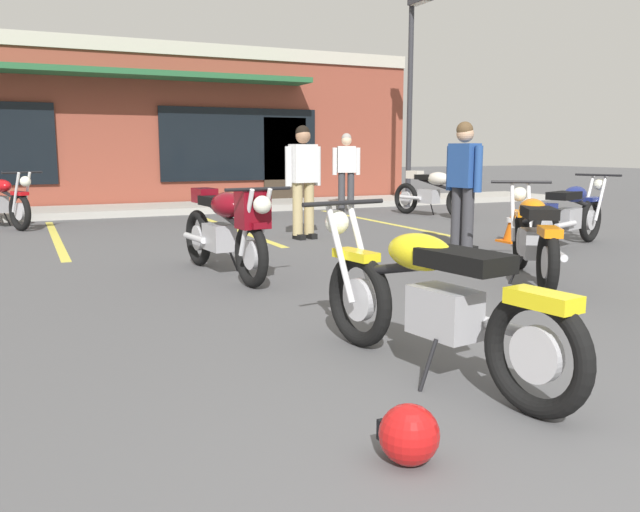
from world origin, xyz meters
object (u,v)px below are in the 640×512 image
object	(u,v)px
person_in_shorts_foreground	(346,167)
person_in_black_shirt	(464,179)
motorcycle_green_cafe_racer	(436,190)
parking_lot_lamp_post	(413,72)
motorcycle_silver_naked	(533,236)
motorcycle_foreground_classic	(432,298)
traffic_cone	(513,224)
motorcycle_black_cruiser	(226,227)
person_by_back_row	(303,175)
motorcycle_red_sportbike	(571,214)
helmet_on_pavement	(409,434)

from	to	relation	value
person_in_shorts_foreground	person_in_black_shirt	bearing A→B (deg)	-101.98
motorcycle_green_cafe_racer	parking_lot_lamp_post	size ratio (longest dim) A/B	0.44
motorcycle_silver_naked	parking_lot_lamp_post	world-z (taller)	parking_lot_lamp_post
person_in_black_shirt	motorcycle_foreground_classic	bearing A→B (deg)	-128.77
motorcycle_foreground_classic	person_in_shorts_foreground	xyz separation A→B (m)	(4.28, 9.56, 0.49)
traffic_cone	motorcycle_black_cruiser	bearing A→B (deg)	-169.39
motorcycle_silver_naked	person_by_back_row	distance (m)	4.05
person_in_black_shirt	person_by_back_row	bearing A→B (deg)	124.04
motorcycle_black_cruiser	person_in_shorts_foreground	bearing A→B (deg)	53.74
motorcycle_foreground_classic	traffic_cone	size ratio (longest dim) A/B	3.96
person_in_shorts_foreground	person_by_back_row	world-z (taller)	same
motorcycle_foreground_classic	motorcycle_green_cafe_racer	bearing A→B (deg)	55.31
motorcycle_silver_naked	motorcycle_green_cafe_racer	distance (m)	6.50
parking_lot_lamp_post	person_in_shorts_foreground	bearing A→B (deg)	-170.19
motorcycle_foreground_classic	motorcycle_black_cruiser	size ratio (longest dim) A/B	1.00
motorcycle_red_sportbike	motorcycle_black_cruiser	size ratio (longest dim) A/B	0.95
person_in_black_shirt	traffic_cone	bearing A→B (deg)	19.77
person_in_black_shirt	person_in_shorts_foreground	xyz separation A→B (m)	(1.22, 5.74, 0.00)
motorcycle_green_cafe_racer	person_in_shorts_foreground	distance (m)	2.14
person_in_black_shirt	parking_lot_lamp_post	distance (m)	7.11
traffic_cone	motorcycle_red_sportbike	bearing A→B (deg)	-63.59
motorcycle_black_cruiser	person_in_shorts_foreground	xyz separation A→B (m)	(4.51, 6.15, 0.42)
person_by_back_row	parking_lot_lamp_post	distance (m)	6.35
motorcycle_silver_naked	parking_lot_lamp_post	xyz separation A→B (m)	(3.60, 7.96, 2.60)
motorcycle_red_sportbike	motorcycle_silver_naked	distance (m)	2.67
parking_lot_lamp_post	motorcycle_foreground_classic	bearing A→B (deg)	-121.78
person_in_black_shirt	motorcycle_green_cafe_racer	bearing A→B (deg)	59.67
motorcycle_red_sportbike	motorcycle_green_cafe_racer	size ratio (longest dim) A/B	0.96
motorcycle_silver_naked	traffic_cone	size ratio (longest dim) A/B	3.50
motorcycle_black_cruiser	person_in_black_shirt	world-z (taller)	person_in_black_shirt
traffic_cone	helmet_on_pavement	bearing A→B (deg)	-134.18
motorcycle_foreground_classic	motorcycle_red_sportbike	world-z (taller)	same
motorcycle_foreground_classic	person_in_shorts_foreground	distance (m)	10.49
motorcycle_black_cruiser	person_in_shorts_foreground	world-z (taller)	person_in_shorts_foreground
motorcycle_black_cruiser	traffic_cone	size ratio (longest dim) A/B	3.98
motorcycle_red_sportbike	helmet_on_pavement	bearing A→B (deg)	-140.47
motorcycle_foreground_classic	person_in_black_shirt	bearing A→B (deg)	51.23
helmet_on_pavement	parking_lot_lamp_post	distance (m)	13.10
motorcycle_green_cafe_racer	helmet_on_pavement	distance (m)	10.60
motorcycle_foreground_classic	person_in_shorts_foreground	world-z (taller)	person_in_shorts_foreground
motorcycle_green_cafe_racer	person_by_back_row	xyz separation A→B (m)	(-3.68, -1.91, 0.42)
person_by_back_row	helmet_on_pavement	xyz separation A→B (m)	(-2.41, -6.75, -0.82)
parking_lot_lamp_post	motorcycle_green_cafe_racer	bearing A→B (deg)	-109.45
motorcycle_black_cruiser	traffic_cone	world-z (taller)	motorcycle_black_cruiser
motorcycle_red_sportbike	traffic_cone	xyz separation A→B (m)	(-0.36, 0.72, -0.20)
motorcycle_black_cruiser	person_in_black_shirt	xyz separation A→B (m)	(3.29, 0.41, 0.42)
person_in_shorts_foreground	helmet_on_pavement	distance (m)	11.62
person_in_black_shirt	helmet_on_pavement	distance (m)	6.10
motorcycle_silver_naked	person_by_back_row	bearing A→B (deg)	101.94
motorcycle_foreground_classic	person_by_back_row	size ratio (longest dim) A/B	1.25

